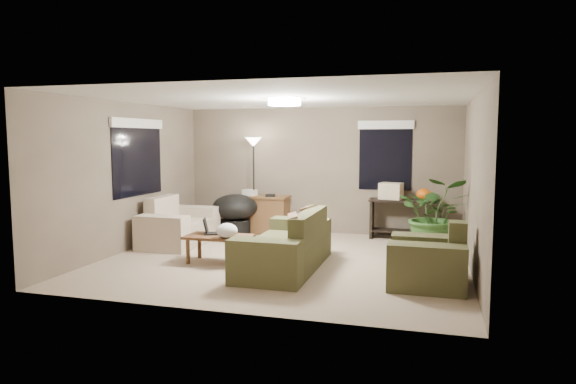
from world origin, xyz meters
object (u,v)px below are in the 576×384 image
(loveseat, at_px, (178,227))
(armchair, at_px, (428,263))
(console_table, at_px, (404,216))
(floor_lamp, at_px, (253,153))
(main_sofa, at_px, (288,249))
(coffee_table, at_px, (219,240))
(houseplant, at_px, (434,223))
(cat_scratching_post, at_px, (440,259))
(desk, at_px, (262,214))
(papasan_chair, at_px, (235,211))

(loveseat, height_order, armchair, same)
(armchair, height_order, console_table, armchair)
(loveseat, height_order, console_table, loveseat)
(console_table, distance_m, floor_lamp, 3.16)
(main_sofa, relative_size, coffee_table, 2.20)
(houseplant, bearing_deg, loveseat, -172.95)
(coffee_table, bearing_deg, console_table, 45.68)
(console_table, relative_size, cat_scratching_post, 2.60)
(armchair, relative_size, cat_scratching_post, 2.00)
(main_sofa, relative_size, loveseat, 1.38)
(loveseat, height_order, floor_lamp, floor_lamp)
(main_sofa, bearing_deg, loveseat, 154.07)
(main_sofa, xyz_separation_m, loveseat, (-2.39, 1.16, 0.00))
(main_sofa, relative_size, armchair, 2.20)
(armchair, xyz_separation_m, desk, (-3.26, 2.92, 0.08))
(console_table, xyz_separation_m, houseplant, (0.55, -1.02, 0.06))
(main_sofa, relative_size, papasan_chair, 2.19)
(desk, bearing_deg, loveseat, -127.99)
(loveseat, distance_m, console_table, 4.20)
(main_sofa, bearing_deg, papasan_chair, 127.00)
(papasan_chair, bearing_deg, coffee_table, -74.53)
(loveseat, relative_size, houseplant, 1.27)
(houseplant, bearing_deg, desk, 165.30)
(coffee_table, bearing_deg, main_sofa, -2.89)
(desk, distance_m, floor_lamp, 1.23)
(houseplant, bearing_deg, main_sofa, -140.20)
(coffee_table, relative_size, console_table, 0.77)
(floor_lamp, bearing_deg, desk, 15.74)
(loveseat, height_order, coffee_table, loveseat)
(desk, height_order, papasan_chair, papasan_chair)
(armchair, relative_size, floor_lamp, 0.52)
(coffee_table, relative_size, desk, 0.91)
(houseplant, bearing_deg, cat_scratching_post, -86.51)
(papasan_chair, bearing_deg, floor_lamp, 40.05)
(papasan_chair, bearing_deg, loveseat, -120.39)
(armchair, xyz_separation_m, console_table, (-0.48, 3.07, 0.14))
(coffee_table, height_order, houseplant, houseplant)
(console_table, xyz_separation_m, floor_lamp, (-2.93, -0.19, 1.16))
(desk, xyz_separation_m, floor_lamp, (-0.15, -0.04, 1.22))
(main_sofa, distance_m, papasan_chair, 2.88)
(main_sofa, distance_m, houseplant, 2.68)
(loveseat, xyz_separation_m, coffee_table, (1.28, -1.11, 0.06))
(coffee_table, height_order, desk, desk)
(armchair, height_order, coffee_table, armchair)
(loveseat, distance_m, desk, 1.81)
(papasan_chair, xyz_separation_m, floor_lamp, (0.30, 0.25, 1.13))
(main_sofa, distance_m, floor_lamp, 3.19)
(armchair, bearing_deg, coffee_table, 172.74)
(armchair, height_order, desk, armchair)
(loveseat, relative_size, console_table, 1.23)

